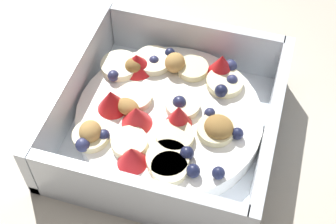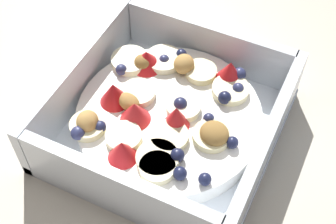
# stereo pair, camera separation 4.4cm
# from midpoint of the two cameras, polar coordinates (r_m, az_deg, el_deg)

# --- Properties ---
(ground_plane) EXTENTS (2.40, 2.40, 0.00)m
(ground_plane) POSITION_cam_midpoint_polar(r_m,az_deg,el_deg) (0.46, 2.36, -3.39)
(ground_plane) COLOR beige
(fruit_bowl) EXTENTS (0.19, 0.19, 0.06)m
(fruit_bowl) POSITION_cam_midpoint_polar(r_m,az_deg,el_deg) (0.44, 2.69, -0.74)
(fruit_bowl) COLOR white
(fruit_bowl) RESTS_ON ground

